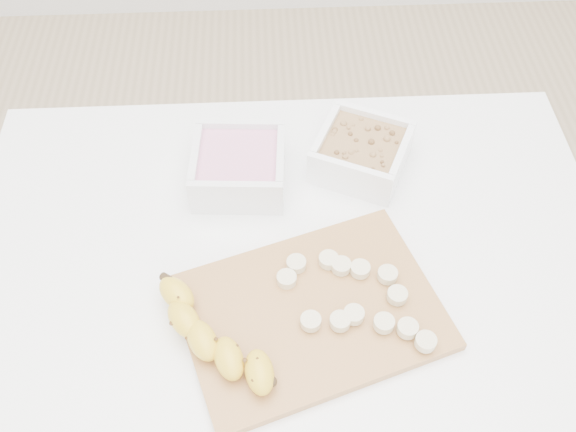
{
  "coord_description": "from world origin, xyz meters",
  "views": [
    {
      "loc": [
        -0.03,
        -0.55,
        1.56
      ],
      "look_at": [
        0.0,
        0.03,
        0.81
      ],
      "focal_mm": 40.0,
      "sensor_mm": 36.0,
      "label": 1
    }
  ],
  "objects_px": {
    "table": "(289,289)",
    "banana": "(215,337)",
    "cutting_board": "(311,312)",
    "bowl_yogurt": "(239,166)",
    "bowl_granola": "(362,152)"
  },
  "relations": [
    {
      "from": "table",
      "to": "banana",
      "type": "relative_size",
      "value": 4.57
    },
    {
      "from": "table",
      "to": "cutting_board",
      "type": "relative_size",
      "value": 2.82
    },
    {
      "from": "table",
      "to": "bowl_yogurt",
      "type": "distance_m",
      "value": 0.22
    },
    {
      "from": "bowl_yogurt",
      "to": "bowl_granola",
      "type": "relative_size",
      "value": 0.84
    },
    {
      "from": "table",
      "to": "cutting_board",
      "type": "xyz_separation_m",
      "value": [
        0.03,
        -0.1,
        0.1
      ]
    },
    {
      "from": "table",
      "to": "banana",
      "type": "height_order",
      "value": "banana"
    },
    {
      "from": "bowl_granola",
      "to": "banana",
      "type": "distance_m",
      "value": 0.41
    },
    {
      "from": "table",
      "to": "cutting_board",
      "type": "height_order",
      "value": "cutting_board"
    },
    {
      "from": "bowl_granola",
      "to": "banana",
      "type": "bearing_deg",
      "value": -125.58
    },
    {
      "from": "bowl_granola",
      "to": "bowl_yogurt",
      "type": "bearing_deg",
      "value": -173.53
    },
    {
      "from": "cutting_board",
      "to": "banana",
      "type": "xyz_separation_m",
      "value": [
        -0.13,
        -0.05,
        0.03
      ]
    },
    {
      "from": "cutting_board",
      "to": "banana",
      "type": "height_order",
      "value": "banana"
    },
    {
      "from": "table",
      "to": "bowl_granola",
      "type": "distance_m",
      "value": 0.26
    },
    {
      "from": "table",
      "to": "bowl_yogurt",
      "type": "bearing_deg",
      "value": 115.3
    },
    {
      "from": "bowl_yogurt",
      "to": "table",
      "type": "bearing_deg",
      "value": -64.7
    }
  ]
}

